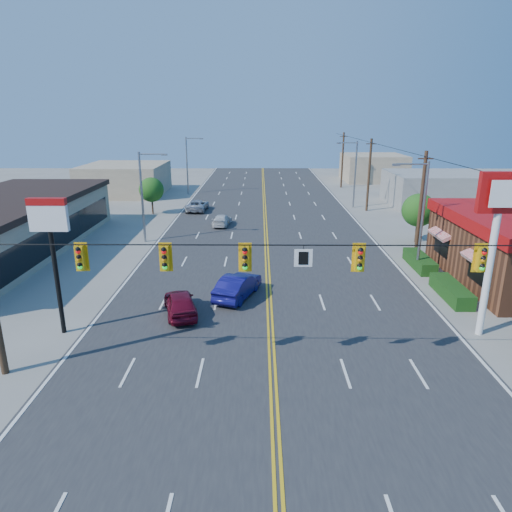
{
  "coord_description": "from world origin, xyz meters",
  "views": [
    {
      "loc": [
        -0.6,
        -17.86,
        11.12
      ],
      "look_at": [
        -0.83,
        10.64,
        2.2
      ],
      "focal_mm": 32.0,
      "sensor_mm": 36.0,
      "label": 1
    }
  ],
  "objects_px": {
    "kfc_pylon": "(497,222)",
    "car_magenta": "(180,304)",
    "signal_span": "(271,271)",
    "car_white": "(222,221)",
    "car_blue": "(238,287)",
    "car_silver": "(197,206)",
    "pizza_hut_sign": "(51,238)"
  },
  "relations": [
    {
      "from": "pizza_hut_sign",
      "to": "car_magenta",
      "type": "bearing_deg",
      "value": 20.66
    },
    {
      "from": "pizza_hut_sign",
      "to": "signal_span",
      "type": "bearing_deg",
      "value": -20.19
    },
    {
      "from": "signal_span",
      "to": "car_magenta",
      "type": "height_order",
      "value": "signal_span"
    },
    {
      "from": "car_blue",
      "to": "car_white",
      "type": "distance_m",
      "value": 19.43
    },
    {
      "from": "car_silver",
      "to": "kfc_pylon",
      "type": "bearing_deg",
      "value": 124.47
    },
    {
      "from": "car_magenta",
      "to": "car_blue",
      "type": "relative_size",
      "value": 0.9
    },
    {
      "from": "car_magenta",
      "to": "car_silver",
      "type": "bearing_deg",
      "value": -100.45
    },
    {
      "from": "car_blue",
      "to": "car_white",
      "type": "height_order",
      "value": "car_blue"
    },
    {
      "from": "signal_span",
      "to": "car_magenta",
      "type": "bearing_deg",
      "value": 128.97
    },
    {
      "from": "signal_span",
      "to": "kfc_pylon",
      "type": "xyz_separation_m",
      "value": [
        11.12,
        4.0,
        1.16
      ]
    },
    {
      "from": "car_white",
      "to": "kfc_pylon",
      "type": "bearing_deg",
      "value": 128.43
    },
    {
      "from": "pizza_hut_sign",
      "to": "car_magenta",
      "type": "distance_m",
      "value": 7.7
    },
    {
      "from": "kfc_pylon",
      "to": "car_blue",
      "type": "xyz_separation_m",
      "value": [
        -12.96,
        4.82,
        -5.29
      ]
    },
    {
      "from": "pizza_hut_sign",
      "to": "car_blue",
      "type": "relative_size",
      "value": 1.51
    },
    {
      "from": "pizza_hut_sign",
      "to": "car_silver",
      "type": "bearing_deg",
      "value": 84.55
    },
    {
      "from": "signal_span",
      "to": "car_silver",
      "type": "height_order",
      "value": "signal_span"
    },
    {
      "from": "car_blue",
      "to": "car_white",
      "type": "bearing_deg",
      "value": -62.55
    },
    {
      "from": "pizza_hut_sign",
      "to": "car_silver",
      "type": "distance_m",
      "value": 31.94
    },
    {
      "from": "pizza_hut_sign",
      "to": "car_white",
      "type": "height_order",
      "value": "pizza_hut_sign"
    },
    {
      "from": "pizza_hut_sign",
      "to": "car_blue",
      "type": "xyz_separation_m",
      "value": [
        9.04,
        4.82,
        -4.43
      ]
    },
    {
      "from": "signal_span",
      "to": "car_blue",
      "type": "distance_m",
      "value": 9.92
    },
    {
      "from": "kfc_pylon",
      "to": "car_magenta",
      "type": "xyz_separation_m",
      "value": [
        -16.14,
        2.21,
        -5.35
      ]
    },
    {
      "from": "kfc_pylon",
      "to": "car_white",
      "type": "relative_size",
      "value": 2.19
    },
    {
      "from": "kfc_pylon",
      "to": "car_silver",
      "type": "relative_size",
      "value": 1.8
    },
    {
      "from": "kfc_pylon",
      "to": "car_silver",
      "type": "xyz_separation_m",
      "value": [
        -19.0,
        31.48,
        -5.39
      ]
    },
    {
      "from": "signal_span",
      "to": "car_blue",
      "type": "xyz_separation_m",
      "value": [
        -1.84,
        8.82,
        -4.14
      ]
    },
    {
      "from": "car_magenta",
      "to": "car_blue",
      "type": "height_order",
      "value": "car_blue"
    },
    {
      "from": "car_blue",
      "to": "car_silver",
      "type": "height_order",
      "value": "car_blue"
    },
    {
      "from": "car_white",
      "to": "signal_span",
      "type": "bearing_deg",
      "value": 104.53
    },
    {
      "from": "signal_span",
      "to": "car_silver",
      "type": "relative_size",
      "value": 5.15
    },
    {
      "from": "kfc_pylon",
      "to": "car_magenta",
      "type": "distance_m",
      "value": 17.15
    },
    {
      "from": "signal_span",
      "to": "car_white",
      "type": "height_order",
      "value": "signal_span"
    }
  ]
}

